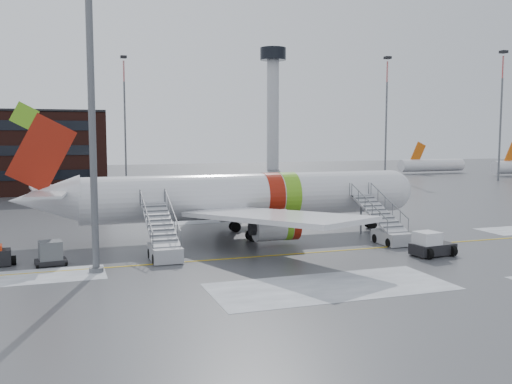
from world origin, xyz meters
name	(u,v)px	position (x,y,z in m)	size (l,w,h in m)	color
ground	(343,248)	(0.00, 0.00, 0.00)	(260.00, 260.00, 0.00)	#494C4F
airliner	(238,197)	(-6.26, 7.25, 3.42)	(35.03, 32.97, 11.18)	silver
airstair_fwd	(387,229)	(4.34, 0.71, 1.06)	(2.05, 7.70, 3.48)	#A0A2A7
airstair_aft	(163,243)	(-13.81, 0.71, 1.06)	(2.05, 7.70, 3.48)	#A3A5AA
pushback_tug	(431,245)	(4.55, -4.78, 0.79)	(3.28, 2.62, 1.78)	black
uld_container	(51,254)	(-21.31, 1.05, 0.76)	(2.15, 1.68, 1.62)	black
light_mast_near	(91,81)	(-18.55, -2.00, 11.98)	(1.20, 1.20, 23.01)	#595B60
control_tower	(273,94)	(30.00, 95.00, 18.75)	(6.40, 6.40, 30.00)	#B2B5BA
light_mast_far_ne	(386,109)	(42.00, 62.00, 13.84)	(1.20, 1.20, 24.25)	#595B60
light_mast_far_n	(125,109)	(-8.00, 78.00, 13.84)	(1.20, 1.20, 24.25)	#595B60
light_mast_far_e	(501,107)	(58.00, 48.00, 13.84)	(1.20, 1.20, 24.25)	#595B60
distant_aircraft	(462,175)	(62.50, 64.00, 0.00)	(35.00, 18.00, 8.00)	#D8590C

